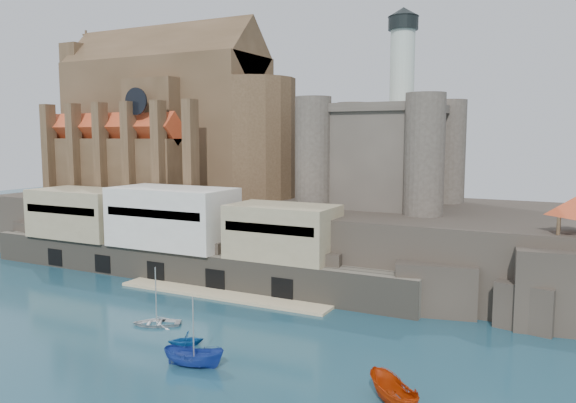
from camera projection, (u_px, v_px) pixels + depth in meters
The scene contains 10 objects.
ground at pixel (107, 338), 57.04m from camera, with size 300.00×300.00×0.00m, color #173B4C.
promontory at pixel (283, 232), 91.44m from camera, with size 100.00×36.00×10.00m.
quay at pixel (170, 236), 81.35m from camera, with size 70.00×12.00×13.05m.
church at pixel (173, 127), 102.39m from camera, with size 47.00×25.93×30.51m.
castle_keep at pixel (384, 150), 84.10m from camera, with size 21.20×21.20×29.30m.
rock_outcrop at pixel (572, 289), 60.62m from camera, with size 14.50×10.50×8.70m.
pavilion at pixel (576, 209), 59.75m from camera, with size 6.40×6.40×5.40m.
boat_2 at pixel (194, 366), 49.98m from camera, with size 2.15×2.20×5.71m, color navy.
boat_6 at pixel (157, 325), 61.03m from camera, with size 3.73×1.08×5.22m, color silver.
boat_7 at pixel (186, 345), 55.02m from camera, with size 2.94×1.79×3.40m, color #12529E.
Camera 1 is at (41.33, -40.76, 20.42)m, focal length 35.00 mm.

